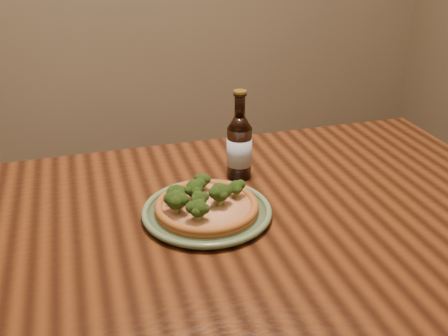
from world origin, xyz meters
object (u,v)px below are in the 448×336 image
object	(u,v)px
table	(192,265)
beer_bottle	(239,146)
plate	(207,212)
pizza	(205,204)

from	to	relation	value
table	beer_bottle	distance (m)	0.32
table	beer_bottle	world-z (taller)	beer_bottle
plate	pizza	distance (m)	0.02
table	pizza	xyz separation A→B (m)	(0.04, 0.04, 0.12)
plate	pizza	world-z (taller)	pizza
beer_bottle	table	bearing A→B (deg)	-149.47
table	plate	bearing A→B (deg)	43.28
table	beer_bottle	xyz separation A→B (m)	(0.17, 0.20, 0.18)
plate	beer_bottle	distance (m)	0.21
pizza	table	bearing A→B (deg)	-134.63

